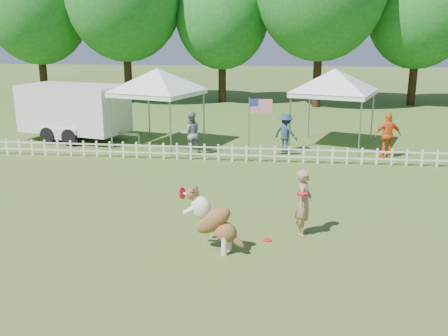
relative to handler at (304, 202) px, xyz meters
name	(u,v)px	position (x,y,z in m)	size (l,w,h in m)	color
ground	(234,240)	(-1.52, -0.54, -0.76)	(120.00, 120.00, 0.00)	#375B1D
picket_fence	(253,153)	(-1.52, 6.46, -0.46)	(22.00, 0.08, 0.60)	white
handler	(304,202)	(0.00, 0.00, 0.00)	(0.55, 0.36, 1.52)	#A27D61
dog	(214,221)	(-1.87, -1.12, -0.09)	(1.30, 0.43, 1.34)	brown
frisbee_on_turf	(267,240)	(-0.78, -0.47, -0.75)	(0.20, 0.20, 0.02)	red
canopy_tent_left	(158,108)	(-5.46, 8.66, 0.75)	(2.92, 2.92, 3.02)	white
canopy_tent_right	(333,109)	(1.45, 9.44, 0.75)	(2.91, 2.91, 3.01)	white
cargo_trailer	(74,112)	(-9.27, 9.35, 0.43)	(5.40, 2.38, 2.38)	white
flag_pole	(249,129)	(-1.70, 6.75, 0.36)	(0.86, 0.09, 2.24)	gray
spectator_a	(191,133)	(-3.90, 7.21, 0.06)	(0.79, 0.62, 1.63)	gray
spectator_b	(286,133)	(-0.39, 8.15, -0.03)	(0.95, 0.54, 1.46)	#263651
spectator_c	(388,135)	(3.29, 7.65, 0.07)	(0.97, 0.40, 1.65)	orange
tree_far_left	(38,15)	(-16.52, 21.46, 4.74)	(6.60, 6.60, 11.00)	#1C641E
tree_left	(125,6)	(-10.52, 20.96, 5.24)	(7.40, 7.40, 12.00)	#1C641E
tree_center_left	(222,25)	(-4.52, 21.96, 4.14)	(6.00, 6.00, 9.80)	#1C641E
tree_right	(419,19)	(7.48, 21.96, 4.44)	(6.20, 6.20, 10.40)	#1C641E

